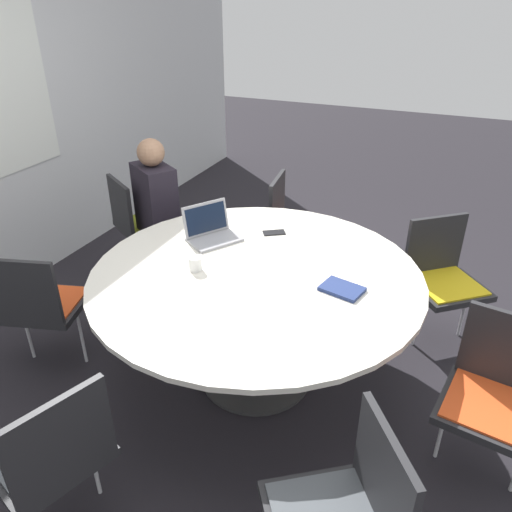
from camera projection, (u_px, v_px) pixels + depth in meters
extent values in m
plane|color=black|center=(256.00, 376.00, 3.12)|extent=(16.00, 16.00, 0.00)
cylinder|color=#333333|center=(256.00, 374.00, 3.11)|extent=(0.68, 0.68, 0.02)
cylinder|color=#333333|center=(256.00, 328.00, 2.94)|extent=(0.16, 0.16, 0.70)
cylinder|color=silver|center=(256.00, 274.00, 2.77)|extent=(1.84, 1.84, 0.03)
cube|color=#262628|center=(147.00, 225.00, 4.07)|extent=(0.59, 0.60, 0.04)
cube|color=olive|center=(147.00, 222.00, 4.06)|extent=(0.52, 0.53, 0.01)
cube|color=#262628|center=(121.00, 206.00, 3.87)|extent=(0.25, 0.37, 0.40)
cylinder|color=silver|center=(141.00, 241.00, 4.31)|extent=(0.02, 0.02, 0.40)
cylinder|color=silver|center=(159.00, 258.00, 4.05)|extent=(0.02, 0.02, 0.40)
cube|color=#262628|center=(47.00, 305.00, 3.05)|extent=(0.53, 0.54, 0.04)
cube|color=#E04C1E|center=(47.00, 302.00, 3.04)|extent=(0.46, 0.48, 0.01)
cube|color=#262628|center=(23.00, 292.00, 2.78)|extent=(0.15, 0.41, 0.40)
cylinder|color=silver|center=(28.00, 332.00, 3.18)|extent=(0.02, 0.02, 0.40)
cylinder|color=silver|center=(82.00, 336.00, 3.14)|extent=(0.02, 0.02, 0.40)
cube|color=#262628|center=(47.00, 455.00, 2.08)|extent=(0.55, 0.54, 0.04)
cube|color=#4C5156|center=(46.00, 450.00, 2.07)|extent=(0.49, 0.48, 0.01)
cube|color=#262628|center=(61.00, 443.00, 1.86)|extent=(0.40, 0.17, 0.40)
cylinder|color=silver|center=(94.00, 464.00, 2.30)|extent=(0.02, 0.02, 0.40)
cube|color=#262628|center=(384.00, 477.00, 1.73)|extent=(0.36, 0.26, 0.40)
cube|color=#262628|center=(490.00, 411.00, 2.30)|extent=(0.49, 0.51, 0.04)
cube|color=#E04C1E|center=(491.00, 407.00, 2.28)|extent=(0.43, 0.44, 0.01)
cube|color=#262628|center=(509.00, 350.00, 2.33)|extent=(0.10, 0.42, 0.40)
cylinder|color=silver|center=(442.00, 428.00, 2.49)|extent=(0.02, 0.02, 0.40)
cube|color=#262628|center=(447.00, 287.00, 3.23)|extent=(0.60, 0.61, 0.04)
cube|color=gold|center=(447.00, 284.00, 3.22)|extent=(0.53, 0.53, 0.01)
cube|color=#262628|center=(435.00, 244.00, 3.29)|extent=(0.29, 0.34, 0.40)
cylinder|color=silver|center=(464.00, 311.00, 3.38)|extent=(0.02, 0.02, 0.40)
cylinder|color=silver|center=(417.00, 320.00, 3.29)|extent=(0.02, 0.02, 0.40)
cube|color=#262628|center=(300.00, 229.00, 4.00)|extent=(0.49, 0.47, 0.04)
cube|color=#E04C1E|center=(300.00, 226.00, 3.99)|extent=(0.43, 0.42, 0.01)
cube|color=#262628|center=(277.00, 201.00, 3.95)|extent=(0.42, 0.08, 0.40)
cylinder|color=silver|center=(303.00, 244.00, 4.26)|extent=(0.02, 0.02, 0.40)
cylinder|color=silver|center=(294.00, 264.00, 3.96)|extent=(0.02, 0.02, 0.40)
cylinder|color=#231E28|center=(168.00, 251.00, 4.11)|extent=(0.10, 0.10, 0.44)
cylinder|color=#231E28|center=(178.00, 260.00, 3.98)|extent=(0.10, 0.10, 0.44)
cube|color=#231E28|center=(156.00, 201.00, 3.76)|extent=(0.38, 0.42, 0.55)
sphere|color=#A87A5B|center=(151.00, 152.00, 3.58)|extent=(0.20, 0.20, 0.20)
cube|color=#99999E|center=(214.00, 240.00, 3.09)|extent=(0.37, 0.34, 0.02)
cube|color=#99999E|center=(206.00, 218.00, 3.11)|extent=(0.28, 0.21, 0.20)
cube|color=black|center=(206.00, 219.00, 3.11)|extent=(0.25, 0.18, 0.17)
cube|color=navy|center=(342.00, 289.00, 2.58)|extent=(0.19, 0.24, 0.02)
cylinder|color=white|center=(195.00, 264.00, 2.76)|extent=(0.07, 0.07, 0.08)
cube|color=black|center=(274.00, 233.00, 3.19)|extent=(0.13, 0.16, 0.01)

